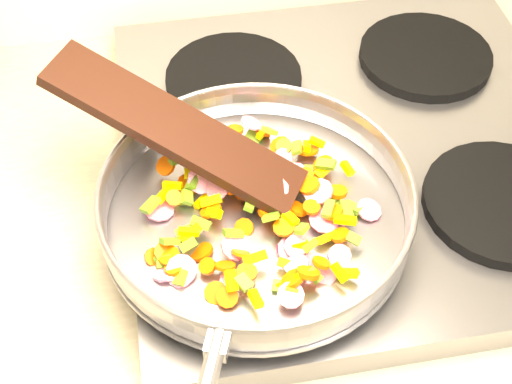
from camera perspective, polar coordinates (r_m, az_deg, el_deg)
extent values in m
cube|color=#939399|center=(0.95, 7.93, 3.31)|extent=(0.60, 0.60, 0.04)
cylinder|color=black|center=(0.82, 1.27, -3.50)|extent=(0.19, 0.19, 0.02)
cylinder|color=black|center=(0.90, 19.12, -0.80)|extent=(0.19, 0.19, 0.02)
cylinder|color=black|center=(1.01, -1.80, 9.08)|extent=(0.19, 0.19, 0.02)
cylinder|color=black|center=(1.07, 13.39, 10.54)|extent=(0.19, 0.19, 0.02)
cylinder|color=#9E9EA5|center=(0.82, 0.00, -2.08)|extent=(0.35, 0.35, 0.01)
torus|color=#9E9EA5|center=(0.80, 0.00, -0.86)|extent=(0.39, 0.39, 0.05)
torus|color=#9E9EA5|center=(0.78, 0.00, 0.19)|extent=(0.35, 0.35, 0.01)
cube|color=#9E9EA5|center=(0.68, -3.05, -11.97)|extent=(0.03, 0.04, 0.02)
cylinder|color=#E51656|center=(0.76, 3.25, -5.88)|extent=(0.03, 0.03, 0.01)
cylinder|color=#E65302|center=(0.90, 0.58, 4.71)|extent=(0.02, 0.02, 0.02)
cube|color=#FFD900|center=(0.76, 7.33, -6.46)|extent=(0.03, 0.02, 0.02)
cube|color=#FFD900|center=(0.77, 4.39, -4.30)|extent=(0.02, 0.02, 0.01)
cube|color=#60901B|center=(0.79, -5.70, -3.18)|extent=(0.02, 0.01, 0.01)
cylinder|color=#E65302|center=(0.82, 2.50, -1.29)|extent=(0.03, 0.03, 0.01)
cylinder|color=#E51656|center=(0.78, 6.69, -5.09)|extent=(0.03, 0.03, 0.02)
cube|color=#60901B|center=(0.80, -0.51, -1.04)|extent=(0.02, 0.02, 0.01)
cube|color=#FFD900|center=(0.82, -7.47, -0.29)|extent=(0.02, 0.02, 0.01)
cube|color=#FFD900|center=(0.81, -3.60, -0.71)|extent=(0.03, 0.01, 0.02)
cylinder|color=#E65302|center=(0.87, -5.21, 3.47)|extent=(0.03, 0.03, 0.02)
cube|color=#60901B|center=(0.83, 6.33, -0.69)|extent=(0.02, 0.02, 0.02)
cylinder|color=#E65302|center=(0.78, 2.26, -2.82)|extent=(0.03, 0.03, 0.01)
cube|color=#FFD900|center=(0.84, -5.49, 1.83)|extent=(0.01, 0.03, 0.02)
cube|color=#60901B|center=(0.78, -7.26, -5.70)|extent=(0.02, 0.01, 0.01)
cylinder|color=#E65302|center=(0.82, 4.32, 0.51)|extent=(0.03, 0.03, 0.02)
cube|color=#FFD900|center=(0.84, 1.38, 0.61)|extent=(0.02, 0.02, 0.01)
cube|color=#FFD900|center=(0.75, -0.07, -5.28)|extent=(0.03, 0.01, 0.02)
cube|color=#60901B|center=(0.78, -7.39, -5.13)|extent=(0.02, 0.02, 0.02)
cylinder|color=#E51656|center=(0.78, 2.67, -4.72)|extent=(0.03, 0.03, 0.03)
cube|color=#FFD900|center=(0.89, 0.53, 4.71)|extent=(0.02, 0.02, 0.01)
cube|color=#60901B|center=(0.78, 3.69, -2.97)|extent=(0.02, 0.02, 0.01)
cylinder|color=#E65302|center=(0.85, -7.24, 2.10)|extent=(0.03, 0.03, 0.02)
cylinder|color=#E51656|center=(0.85, 2.20, 2.74)|extent=(0.03, 0.03, 0.03)
cube|color=#FFD900|center=(0.85, 1.34, 1.17)|extent=(0.01, 0.02, 0.02)
cylinder|color=#E65302|center=(0.80, 4.46, -1.22)|extent=(0.03, 0.03, 0.01)
cylinder|color=#E65302|center=(0.74, -2.30, -8.41)|extent=(0.03, 0.03, 0.02)
cylinder|color=#E65302|center=(0.85, -0.54, 2.16)|extent=(0.03, 0.03, 0.02)
cylinder|color=#E65302|center=(0.85, 3.96, 1.29)|extent=(0.03, 0.03, 0.01)
cube|color=#FFD900|center=(0.82, 1.76, 0.91)|extent=(0.02, 0.02, 0.02)
cylinder|color=#E65302|center=(0.83, -1.00, 0.97)|extent=(0.02, 0.02, 0.02)
cylinder|color=#E65302|center=(0.85, -1.37, 2.59)|extent=(0.03, 0.03, 0.02)
cube|color=#FFD900|center=(0.83, 4.99, -0.04)|extent=(0.02, 0.02, 0.01)
cube|color=#FFD900|center=(0.89, -2.26, 4.56)|extent=(0.02, 0.02, 0.01)
cube|color=#60901B|center=(0.77, -5.42, -4.23)|extent=(0.02, 0.02, 0.02)
cube|color=#FFD900|center=(0.76, 2.40, -7.29)|extent=(0.02, 0.02, 0.01)
cube|color=#FFD900|center=(0.79, 5.63, -3.69)|extent=(0.03, 0.02, 0.01)
cube|color=#FFD900|center=(0.83, -4.38, -0.74)|extent=(0.02, 0.02, 0.01)
cylinder|color=#E51656|center=(0.86, -0.56, 2.07)|extent=(0.03, 0.04, 0.02)
cylinder|color=#E51656|center=(0.77, -6.08, -6.61)|extent=(0.04, 0.04, 0.02)
cube|color=#FFD900|center=(0.74, -2.00, -7.12)|extent=(0.01, 0.02, 0.02)
cube|color=#60901B|center=(0.88, -1.36, 3.57)|extent=(0.03, 0.02, 0.01)
cylinder|color=#E51656|center=(0.74, 2.79, -8.26)|extent=(0.03, 0.03, 0.01)
cube|color=#60901B|center=(0.90, -0.12, 4.51)|extent=(0.03, 0.02, 0.01)
cube|color=#FFD900|center=(0.85, -5.27, 2.78)|extent=(0.02, 0.03, 0.02)
cylinder|color=#E51656|center=(0.76, -2.02, -7.02)|extent=(0.03, 0.03, 0.01)
cube|color=#60901B|center=(0.77, -6.91, -3.94)|extent=(0.02, 0.02, 0.02)
cylinder|color=#E65302|center=(0.86, 2.24, 3.66)|extent=(0.03, 0.03, 0.01)
cube|color=#60901B|center=(0.84, 5.61, 2.24)|extent=(0.03, 0.02, 0.01)
cube|color=#60901B|center=(0.83, -5.09, 0.94)|extent=(0.02, 0.03, 0.02)
cylinder|color=#E65302|center=(0.81, -6.59, -0.46)|extent=(0.02, 0.02, 0.01)
cylinder|color=#E51656|center=(0.78, 3.20, -4.35)|extent=(0.04, 0.03, 0.03)
cube|color=#FFD900|center=(0.79, -3.38, -1.72)|extent=(0.02, 0.02, 0.02)
cube|color=#FFD900|center=(0.83, -6.70, 0.55)|extent=(0.02, 0.02, 0.01)
cylinder|color=#E65302|center=(0.77, -6.95, -5.08)|extent=(0.03, 0.03, 0.01)
cube|color=#60901B|center=(0.76, -6.08, -6.82)|extent=(0.02, 0.02, 0.02)
cylinder|color=#E51656|center=(0.89, -0.41, 5.54)|extent=(0.03, 0.03, 0.01)
cube|color=#FFD900|center=(0.76, 2.55, -5.80)|extent=(0.02, 0.02, 0.02)
cylinder|color=#E51656|center=(0.80, 5.48, -2.27)|extent=(0.05, 0.05, 0.01)
cube|color=#60901B|center=(0.82, -5.53, -0.43)|extent=(0.02, 0.02, 0.01)
cube|color=#60901B|center=(0.85, -6.41, 2.51)|extent=(0.02, 0.02, 0.01)
cube|color=#60901B|center=(0.87, 1.09, 4.92)|extent=(0.02, 0.02, 0.02)
cylinder|color=#E51656|center=(0.82, 9.02, -1.41)|extent=(0.04, 0.04, 0.01)
cylinder|color=#E65302|center=(0.80, -3.64, -1.50)|extent=(0.03, 0.03, 0.02)
cube|color=#FFD900|center=(0.87, -2.19, 3.42)|extent=(0.02, 0.03, 0.02)
cube|color=#60901B|center=(0.82, -5.68, -0.61)|extent=(0.02, 0.02, 0.02)
cube|color=#FFD900|center=(0.85, -1.65, 1.85)|extent=(0.02, 0.03, 0.01)
cylinder|color=#E51656|center=(0.80, 6.80, -2.17)|extent=(0.03, 0.03, 0.02)
cube|color=#60901B|center=(0.75, 4.69, -6.67)|extent=(0.02, 0.02, 0.01)
cube|color=#FFD900|center=(0.75, 6.69, -6.42)|extent=(0.02, 0.02, 0.02)
cylinder|color=#E51656|center=(0.77, -1.65, -4.39)|extent=(0.04, 0.04, 0.02)
cylinder|color=#E65302|center=(0.76, -6.64, -6.11)|extent=(0.02, 0.02, 0.01)
cube|color=#60901B|center=(0.85, 4.24, 1.62)|extent=(0.01, 0.02, 0.01)
cube|color=#FFD900|center=(0.78, -5.39, -3.18)|extent=(0.02, 0.01, 0.01)
cylinder|color=#E65302|center=(0.78, -8.19, -5.14)|extent=(0.02, 0.02, 0.02)
cube|color=#60901B|center=(0.83, -1.10, 1.23)|extent=(0.02, 0.02, 0.02)
cube|color=#60901B|center=(0.86, -3.92, 2.77)|extent=(0.02, 0.01, 0.02)
cylinder|color=#E65302|center=(0.83, -1.39, 0.39)|extent=(0.02, 0.03, 0.02)
cylinder|color=#E51656|center=(0.85, 3.43, 1.52)|extent=(0.04, 0.04, 0.02)
cube|color=#FFD900|center=(0.84, 5.02, 0.18)|extent=(0.03, 0.03, 0.01)
cylinder|color=#E65302|center=(0.80, 1.02, -1.64)|extent=(0.03, 0.03, 0.02)
cylinder|color=#E65302|center=(0.88, -1.67, 4.99)|extent=(0.03, 0.03, 0.01)
cylinder|color=#E65302|center=(0.86, 5.43, 2.20)|extent=(0.03, 0.03, 0.02)
cube|color=#60901B|center=(0.81, -8.42, -1.02)|extent=(0.03, 0.03, 0.01)
cylinder|color=#E65302|center=(0.81, 3.29, -1.30)|extent=(0.03, 0.04, 0.02)
cube|color=#60901B|center=(0.75, 2.03, -7.58)|extent=(0.02, 0.02, 0.01)
cylinder|color=#E51656|center=(0.76, -5.98, -6.18)|extent=(0.04, 0.03, 0.02)
cube|color=#FFD900|center=(0.73, -0.01, -8.54)|extent=(0.02, 0.02, 0.01)
cylinder|color=#E65302|center=(0.75, -3.22, -8.07)|extent=(0.03, 0.03, 0.02)
cylinder|color=#E51656|center=(0.85, -2.94, 2.86)|extent=(0.03, 0.03, 0.02)
cylinder|color=#E65302|center=(0.79, 6.74, -3.45)|extent=(0.02, 0.03, 0.02)
cylinder|color=#E65302|center=(0.85, 2.48, 1.62)|extent=(0.03, 0.03, 0.02)
cube|color=#FFD900|center=(0.74, 3.91, -6.69)|extent=(0.02, 0.02, 0.02)
cube|color=#60901B|center=(0.86, 3.28, 3.57)|extent=(0.02, 0.02, 0.01)
cylinder|color=#E51656|center=(0.81, -3.09, 0.36)|extent=(0.04, 0.04, 0.03)
cube|color=#FFD900|center=(0.87, 4.89, 4.00)|extent=(0.02, 0.02, 0.01)
cube|color=#60901B|center=(0.82, 4.47, -0.06)|extent=(0.02, 0.02, 0.01)
cylinder|color=#E65302|center=(0.86, 1.99, 3.66)|extent=(0.03, 0.03, 0.02)
cube|color=#60901B|center=(0.74, -0.99, -7.24)|extent=(0.02, 0.02, 0.01)
cube|color=#FFD900|center=(0.87, 4.08, 3.68)|extent=(0.01, 0.02, 0.01)
cube|color=#60901B|center=(0.74, 2.89, -7.63)|extent=(0.02, 0.02, 0.02)
cube|color=#FFD900|center=(0.78, -5.21, -3.36)|extent=(0.03, 0.02, 0.02)
cylinder|color=#E65302|center=(0.83, -1.01, 0.09)|extent=(0.03, 0.03, 0.01)
cylinder|color=#E51656|center=(0.81, 1.66, 0.05)|extent=(0.04, 0.05, 0.03)
cylinder|color=#E65302|center=(0.87, 4.18, 3.36)|extent=(0.04, 0.04, 0.02)
cube|color=#FFD900|center=(0.79, 7.13, -2.23)|extent=(0.03, 0.01, 0.01)
cylinder|color=#E65302|center=(0.74, 4.19, -6.46)|extent=(0.03, 0.03, 0.02)
cylinder|color=#E65302|center=(0.75, -0.75, -6.45)|extent=(0.03, 0.03, 0.01)
cylinder|color=#E65302|center=(0.84, -1.89, 1.93)|extent=(0.04, 0.04, 0.01)
cylinder|color=#E51656|center=(0.80, 1.11, -0.81)|extent=(0.03, 0.03, 0.03)
cube|color=#60901B|center=(0.77, -1.83, -3.30)|extent=(0.02, 0.01, 0.02)
cylinder|color=#E65302|center=(0.78, -7.29, -4.80)|extent=(0.03, 0.03, 0.02)
cube|color=#60901B|center=(0.86, -0.54, 3.02)|extent=(0.02, 0.01, 0.01)
cube|color=#FFD900|center=(0.78, 3.51, -4.26)|extent=(0.02, 0.01, 0.01)
cylinder|color=#E51656|center=(0.77, -7.28, -6.34)|extent=(0.04, 0.04, 0.01)
cylinder|color=#E65302|center=(0.76, -1.24, -4.91)|extent=(0.03, 0.02, 0.02)
cube|color=#60901B|center=(0.82, 7.74, -1.23)|extent=(0.02, 0.03, 0.01)
cylinder|color=#E51656|center=(0.81, 5.02, 0.01)|extent=(0.05, 0.05, 0.02)
cylinder|color=#E51656|center=(0.84, 0.94, 2.15)|extent=(0.04, 0.04, 0.02)
cylinder|color=#E65302|center=(0.80, 6.18, -1.62)|extent=(0.03, 0.03, 0.02)
cylinder|color=#E51656|center=(0.82, -7.75, -1.32)|extent=(0.05, 0.05, 0.01)
cube|color=#60901B|center=(0.78, 1.21, -1.99)|extent=(0.02, 0.02, 0.02)
cube|color=#60901B|center=(0.81, 6.42, -1.10)|extent=(0.02, 0.02, 0.01)
cube|color=#60901B|center=(0.80, 5.81, -1.34)|extent=(0.02, 0.03, 0.01)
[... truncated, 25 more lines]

